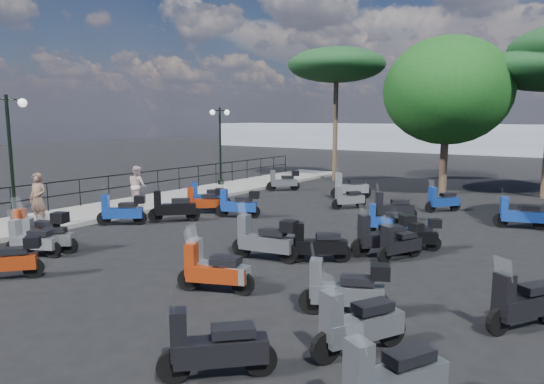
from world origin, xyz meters
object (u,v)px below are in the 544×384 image
Objects in this scene: scooter_14 at (213,271)px; woman at (38,199)px; scooter_9 at (173,208)px; scooter_2 at (122,211)px; scooter_19 at (346,290)px; scooter_26 at (523,304)px; scooter_27 at (401,243)px; scooter_7 at (32,241)px; scooter_18 at (214,348)px; scooter_5 at (284,181)px; scooter_17 at (350,188)px; scooter_22 at (386,221)px; scooter_28 at (415,235)px; scooter_29 at (519,215)px; scooter_15 at (265,240)px; scooter_16 at (392,208)px; scooter_8 at (46,238)px; lamp_post_2 at (220,141)px; scooter_23 at (442,201)px; scooter_30 at (391,380)px; scooter_4 at (205,201)px; scooter_25 at (358,325)px; scooter_11 at (348,199)px; lamp_post_1 at (10,149)px; pine_2 at (336,66)px; scooter_10 at (238,204)px; scooter_1 at (40,231)px; broadleaf_tree at (447,91)px; scooter_3 at (208,198)px; scooter_20 at (318,245)px; scooter_6 at (6,259)px; scooter_21 at (384,236)px.

woman is at bearing 59.71° from scooter_14.
scooter_2 is at bearing 97.22° from scooter_9.
scooter_26 is at bearing -90.21° from scooter_19.
scooter_27 is (2.39, 4.55, -0.00)m from scooter_14.
scooter_18 is (8.04, -1.86, 0.03)m from scooter_7.
scooter_5 is at bearing -18.68° from scooter_27.
scooter_17 is 1.04× the size of scooter_22.
scooter_28 is 0.81× the size of scooter_29.
scooter_16 is at bearing -17.73° from scooter_15.
scooter_8 is at bearing 127.70° from scooter_17.
scooter_26 is at bearing -18.72° from lamp_post_2.
scooter_23 is 14.23m from scooter_30.
scooter_4 is 0.88× the size of scooter_25.
scooter_30 is at bearing -120.46° from scooter_18.
scooter_11 is 11.45m from scooter_26.
lamp_post_1 reaches higher than scooter_15.
pine_2 is (-10.92, 7.80, 6.16)m from scooter_29.
scooter_25 is at bearing 16.88° from lamp_post_1.
scooter_29 is (7.29, -2.36, -0.05)m from scooter_17.
pine_2 is at bearing 11.80° from scooter_22.
scooter_2 is 10.15m from scooter_19.
woman is 1.17× the size of scooter_7.
scooter_30 is (9.10, -8.41, -0.02)m from scooter_10.
scooter_25 is at bearing -150.14° from scooter_2.
scooter_2 is 10.89m from scooter_18.
scooter_18 is 0.84× the size of scooter_30.
scooter_7 is 1.09× the size of scooter_18.
scooter_23 is (-1.43, 11.40, -0.07)m from scooter_19.
lamp_post_1 reaches higher than scooter_19.
broadleaf_tree is (6.28, 16.61, 4.35)m from scooter_1.
scooter_5 is 3.85m from scooter_17.
scooter_5 is (1.96, 11.74, -0.50)m from woman.
scooter_3 is 12.63m from scooter_25.
scooter_17 reaches higher than scooter_8.
scooter_7 is 0.98× the size of scooter_26.
broadleaf_tree is at bearing -37.68° from scooter_18.
scooter_3 is at bearing 49.57° from woman.
scooter_20 is at bearing -6.43° from woman.
scooter_29 is at bearing -55.01° from scooter_28.
scooter_6 reaches higher than scooter_27.
woman is at bearing 62.81° from scooter_21.
lamp_post_1 is 11.07m from lamp_post_2.
broadleaf_tree is at bearing -44.10° from scooter_7.
scooter_15 is (5.66, 2.77, 0.00)m from scooter_1.
scooter_4 is 1.06× the size of scooter_23.
scooter_15 reaches higher than scooter_23.
scooter_23 is (0.40, 4.80, 0.02)m from scooter_22.
scooter_21 is (2.35, 2.17, -0.01)m from scooter_15.
scooter_15 is 1.37× the size of scooter_18.
scooter_8 is at bearing -11.88° from scooter_6.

